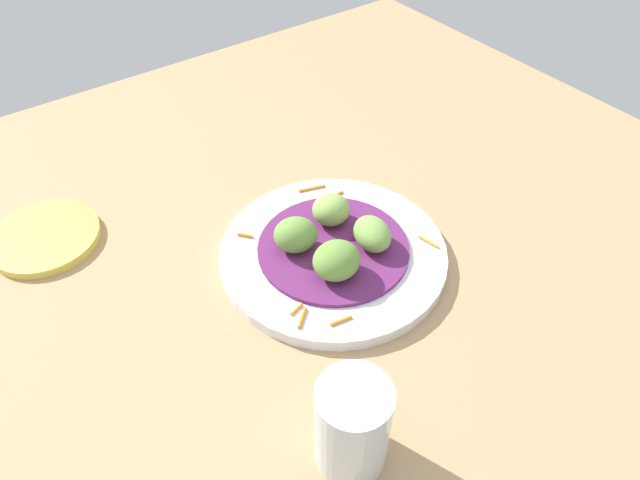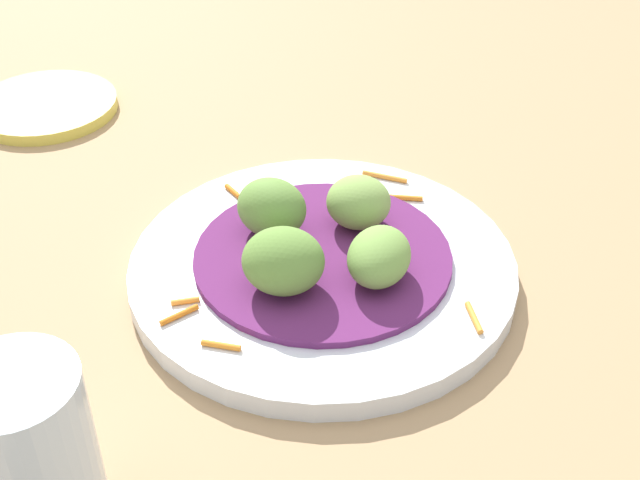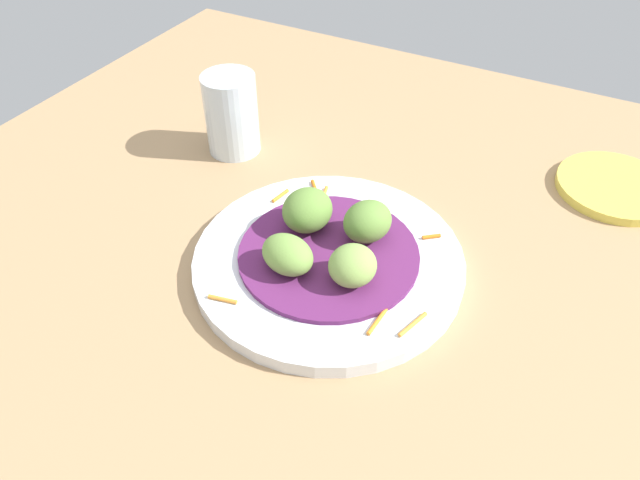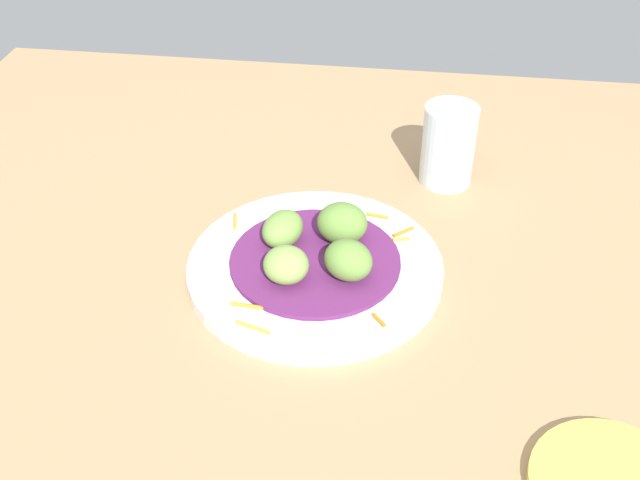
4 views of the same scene
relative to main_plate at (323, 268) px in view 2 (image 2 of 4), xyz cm
name	(u,v)px [view 2 (image 2 of 4)]	position (x,y,z in cm)	size (l,w,h in cm)	color
table_surface	(376,268)	(-2.44, 3.89, -1.80)	(110.00, 110.00, 2.00)	tan
main_plate	(323,268)	(0.00, 0.00, 0.00)	(27.57, 27.57, 1.59)	silver
cabbage_bed	(323,257)	(0.00, 0.00, 1.07)	(18.36, 18.36, 0.55)	#60235B
carrot_garnish	(318,251)	(-0.79, -0.35, 1.00)	(21.35, 20.93, 0.40)	orange
guac_scoop_left	(359,202)	(-3.78, 2.45, 3.27)	(4.54, 4.73, 3.85)	#84A851
guac_scoop_center	(272,208)	(-2.45, -3.78, 3.49)	(4.44, 5.19, 4.30)	olive
guac_scoop_right	(283,261)	(3.78, -2.45, 3.55)	(5.04, 5.54, 4.41)	olive
guac_scoop_back	(377,257)	(2.45, 3.78, 3.11)	(4.23, 5.54, 3.53)	#759E47
side_plate_small	(45,106)	(-24.05, -27.53, -0.25)	(13.55, 13.55, 1.08)	#E0CC4C
water_glass	(30,453)	(20.85, -13.78, 4.31)	(6.65, 6.65, 10.22)	silver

